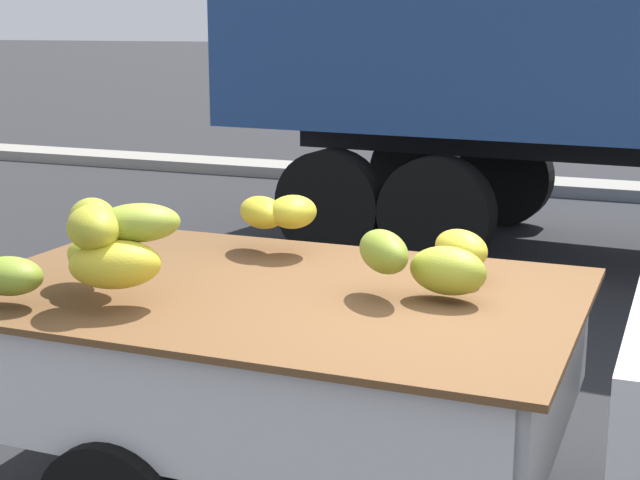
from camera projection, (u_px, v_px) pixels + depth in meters
The scene contains 0 objects.
Camera 1 is at (0.74, -3.78, 2.25)m, focal length 53.09 mm.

